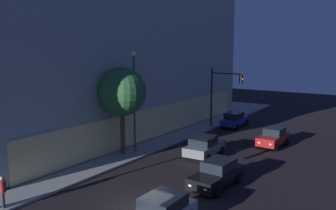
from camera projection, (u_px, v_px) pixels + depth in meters
name	position (u px, v px, depth m)	size (l,w,h in m)	color
ground_plane	(144.00, 209.00, 19.96)	(120.00, 120.00, 0.00)	black
modern_building	(59.00, 32.00, 42.29)	(36.42, 29.13, 21.72)	#4C4C51
traffic_light_far_corner	(222.00, 89.00, 39.43)	(0.61, 4.36, 6.63)	black
street_lamp_sidewalk	(134.00, 90.00, 29.71)	(0.44, 0.44, 8.49)	#424242
sidewalk_tree	(122.00, 92.00, 29.11)	(4.00, 4.00, 7.25)	brown
pedestrian_waiting	(3.00, 189.00, 19.72)	(0.36, 0.36, 1.79)	black
car_black	(217.00, 174.00, 23.23)	(4.72, 2.16, 1.71)	black
car_grey	(204.00, 146.00, 29.74)	(4.30, 2.30, 1.75)	slate
car_red	(273.00, 137.00, 32.84)	(4.10, 2.10, 1.68)	maroon
car_blue	(235.00, 119.00, 41.01)	(4.62, 2.13, 1.69)	navy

